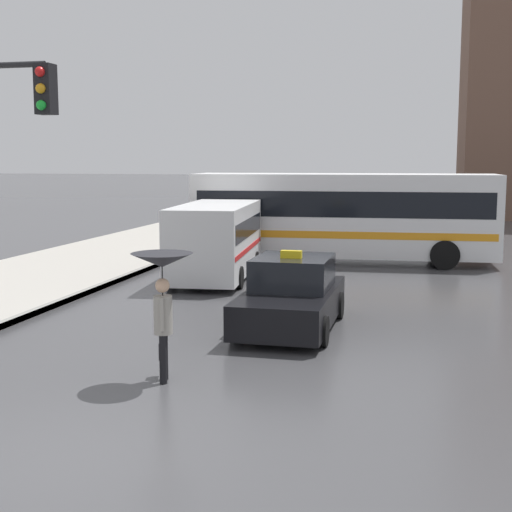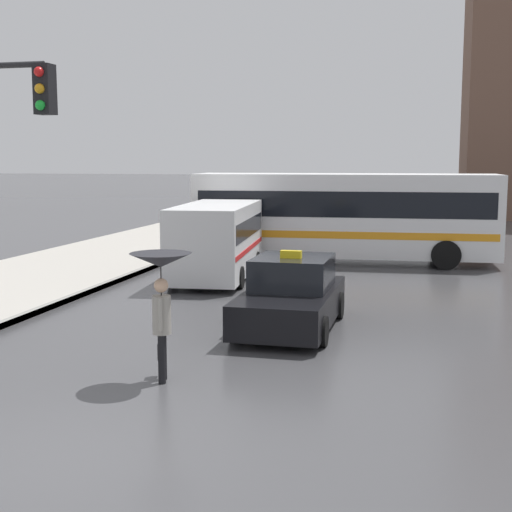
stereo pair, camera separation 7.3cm
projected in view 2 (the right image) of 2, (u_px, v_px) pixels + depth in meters
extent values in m
plane|color=#424244|center=(57.00, 462.00, 8.49)|extent=(300.00, 300.00, 0.00)
cube|color=black|center=(291.00, 306.00, 15.03)|extent=(1.80, 4.04, 0.69)
cube|color=black|center=(293.00, 272.00, 15.14)|extent=(1.58, 1.82, 0.67)
cylinder|color=black|center=(322.00, 331.00, 13.66)|extent=(0.20, 0.60, 0.60)
cylinder|color=black|center=(236.00, 326.00, 14.06)|extent=(0.20, 0.60, 0.60)
cylinder|color=black|center=(338.00, 305.00, 16.06)|extent=(0.20, 0.60, 0.60)
cylinder|color=black|center=(265.00, 302.00, 16.47)|extent=(0.20, 0.60, 0.60)
cube|color=yellow|center=(291.00, 254.00, 14.89)|extent=(0.44, 0.16, 0.16)
cube|color=silver|center=(217.00, 239.00, 21.32)|extent=(2.52, 5.49, 2.07)
cube|color=black|center=(217.00, 227.00, 21.27)|extent=(2.50, 5.07, 0.54)
cube|color=red|center=(217.00, 248.00, 21.36)|extent=(2.52, 5.28, 0.14)
cylinder|color=black|center=(239.00, 278.00, 19.74)|extent=(0.26, 0.65, 0.63)
cylinder|color=black|center=(173.00, 276.00, 20.01)|extent=(0.26, 0.65, 0.63)
cylinder|color=black|center=(256.00, 261.00, 22.88)|extent=(0.26, 0.65, 0.63)
cylinder|color=black|center=(198.00, 260.00, 23.14)|extent=(0.26, 0.65, 0.63)
cube|color=silver|center=(344.00, 214.00, 24.71)|extent=(10.48, 3.18, 2.80)
cube|color=black|center=(345.00, 202.00, 24.65)|extent=(9.97, 3.17, 0.86)
cube|color=orange|center=(344.00, 231.00, 24.79)|extent=(10.18, 3.19, 0.24)
cylinder|color=black|center=(236.00, 250.00, 24.32)|extent=(0.98, 0.34, 0.96)
cylinder|color=black|center=(248.00, 242.00, 26.66)|extent=(0.98, 0.34, 0.96)
cylinder|color=black|center=(446.00, 255.00, 23.12)|extent=(0.98, 0.34, 0.96)
cylinder|color=black|center=(440.00, 246.00, 25.46)|extent=(0.98, 0.34, 0.96)
cylinder|color=black|center=(162.00, 360.00, 11.40)|extent=(0.15, 0.15, 0.79)
cylinder|color=black|center=(163.00, 356.00, 11.62)|extent=(0.15, 0.15, 0.79)
cylinder|color=gray|center=(162.00, 315.00, 11.41)|extent=(0.37, 0.37, 0.63)
sphere|color=#DBAD89|center=(161.00, 285.00, 11.35)|extent=(0.23, 0.23, 0.23)
cylinder|color=gray|center=(160.00, 314.00, 11.21)|extent=(0.09, 0.09, 0.53)
cylinder|color=gray|center=(163.00, 309.00, 11.59)|extent=(0.09, 0.09, 0.53)
cone|color=#232328|center=(161.00, 260.00, 11.29)|extent=(0.99, 0.99, 0.22)
cylinder|color=black|center=(161.00, 281.00, 11.34)|extent=(0.02, 0.02, 0.67)
cube|color=#262628|center=(161.00, 351.00, 11.77)|extent=(0.14, 0.20, 0.28)
cube|color=black|center=(45.00, 89.00, 11.46)|extent=(0.28, 0.28, 0.80)
sphere|color=red|center=(39.00, 72.00, 11.27)|extent=(0.16, 0.16, 0.16)
sphere|color=orange|center=(40.00, 89.00, 11.30)|extent=(0.16, 0.16, 0.16)
sphere|color=green|center=(40.00, 105.00, 11.34)|extent=(0.16, 0.16, 0.16)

